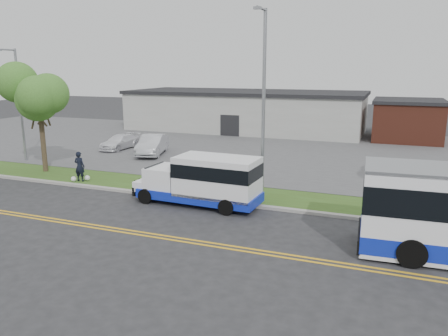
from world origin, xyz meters
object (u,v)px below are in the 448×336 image
at_px(streetlight_far, 19,101).
at_px(parked_car_a, 152,145).
at_px(streetlight_near, 263,99).
at_px(parked_car_b, 120,142).
at_px(pedestrian, 80,166).
at_px(shuttle_bus, 205,179).
at_px(tree_west, 39,94).

relative_size(streetlight_far, parked_car_a, 1.68).
bearing_deg(streetlight_near, parked_car_b, 148.70).
bearing_deg(pedestrian, shuttle_bus, 167.71).
bearing_deg(pedestrian, tree_west, -22.24).
xyz_separation_m(parked_car_a, parked_car_b, (-3.86, 1.22, -0.19)).
bearing_deg(pedestrian, streetlight_far, -27.77).
distance_m(shuttle_bus, parked_car_b, 17.16).
bearing_deg(shuttle_bus, pedestrian, 173.88).
distance_m(tree_west, pedestrian, 5.81).
bearing_deg(shuttle_bus, parked_car_b, 140.96).
bearing_deg(pedestrian, parked_car_b, -71.88).
distance_m(pedestrian, parked_car_b, 10.81).
height_order(tree_west, parked_car_a, tree_west).
relative_size(streetlight_near, pedestrian, 5.24).
distance_m(streetlight_near, pedestrian, 11.92).
relative_size(tree_west, streetlight_near, 0.73).
bearing_deg(parked_car_a, streetlight_far, -162.12).
height_order(streetlight_near, parked_car_b, streetlight_near).
distance_m(tree_west, streetlight_near, 15.01).
bearing_deg(shuttle_bus, tree_west, 170.75).
bearing_deg(streetlight_far, parked_car_a, 34.45).
xyz_separation_m(streetlight_far, parked_car_a, (7.72, 5.30, -3.59)).
distance_m(streetlight_far, parked_car_a, 10.03).
bearing_deg(parked_car_a, tree_west, -132.91).
bearing_deg(tree_west, streetlight_near, -1.80).
xyz_separation_m(streetlight_near, shuttle_bus, (-2.29, -2.15, -3.88)).
bearing_deg(shuttle_bus, parked_car_a, 134.00).
height_order(streetlight_far, parked_car_b, streetlight_far).
xyz_separation_m(tree_west, parked_car_b, (-0.14, 8.73, -4.43)).
height_order(shuttle_bus, parked_car_b, shuttle_bus).
relative_size(tree_west, parked_car_b, 1.68).
xyz_separation_m(streetlight_near, pedestrian, (-11.12, -0.83, -4.23)).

